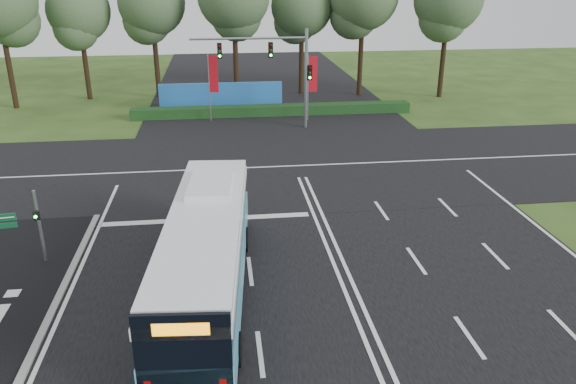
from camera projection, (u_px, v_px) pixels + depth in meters
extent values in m
plane|color=#2A4918|center=(335.00, 267.00, 21.89)|extent=(120.00, 120.00, 0.00)
cube|color=black|center=(335.00, 266.00, 21.88)|extent=(20.00, 120.00, 0.04)
cube|color=black|center=(294.00, 166.00, 32.94)|extent=(120.00, 14.00, 0.05)
cube|color=gray|center=(44.00, 330.00, 17.95)|extent=(0.25, 18.00, 0.12)
cube|color=#5CB1D6|center=(208.00, 269.00, 19.58)|extent=(3.45, 12.05, 1.09)
cube|color=black|center=(208.00, 282.00, 19.76)|extent=(3.43, 11.99, 0.30)
cube|color=black|center=(206.00, 244.00, 19.21)|extent=(3.34, 11.86, 0.94)
cube|color=white|center=(205.00, 228.00, 18.99)|extent=(3.45, 12.05, 0.35)
cube|color=white|center=(205.00, 219.00, 18.86)|extent=(3.37, 11.57, 0.35)
cube|color=white|center=(211.00, 184.00, 21.05)|extent=(1.83, 3.09, 0.25)
cube|color=black|center=(183.00, 352.00, 13.73)|extent=(2.40, 0.32, 2.18)
cube|color=orange|center=(181.00, 329.00, 13.44)|extent=(1.39, 0.17, 0.35)
cylinder|color=black|center=(187.00, 240.00, 22.86)|extent=(0.36, 1.05, 1.03)
cylinder|color=black|center=(244.00, 239.00, 22.95)|extent=(0.36, 1.05, 1.03)
cylinder|color=black|center=(156.00, 351.00, 16.24)|extent=(0.36, 1.05, 1.03)
cylinder|color=black|center=(236.00, 349.00, 16.33)|extent=(0.36, 1.05, 1.03)
cylinder|color=gray|center=(40.00, 227.00, 21.66)|extent=(0.12, 0.12, 3.06)
cube|color=black|center=(36.00, 216.00, 21.28)|extent=(0.29, 0.24, 0.35)
sphere|color=#19F233|center=(35.00, 217.00, 21.19)|extent=(0.12, 0.12, 0.12)
cylinder|color=gray|center=(209.00, 89.00, 41.75)|extent=(0.08, 0.08, 5.03)
cube|color=red|center=(214.00, 74.00, 41.31)|extent=(0.66, 0.22, 2.68)
cylinder|color=gray|center=(308.00, 88.00, 42.16)|extent=(0.08, 0.08, 4.91)
cube|color=red|center=(313.00, 74.00, 41.81)|extent=(0.66, 0.06, 2.62)
cylinder|color=gray|center=(306.00, 80.00, 39.72)|extent=(0.24, 0.24, 7.00)
cylinder|color=gray|center=(249.00, 38.00, 38.19)|extent=(8.00, 0.16, 0.16)
cube|color=black|center=(271.00, 50.00, 38.65)|extent=(0.32, 0.28, 1.05)
cube|color=black|center=(220.00, 51.00, 38.25)|extent=(0.32, 0.28, 1.05)
cube|color=black|center=(310.00, 73.00, 39.56)|extent=(0.32, 0.28, 1.05)
cube|color=#133515|center=(273.00, 110.00, 44.33)|extent=(22.00, 1.20, 0.80)
cube|color=blue|center=(221.00, 96.00, 45.91)|extent=(10.00, 0.30, 2.20)
cylinder|color=black|center=(8.00, 58.00, 45.33)|extent=(0.44, 0.44, 8.13)
cylinder|color=black|center=(85.00, 58.00, 48.74)|extent=(0.44, 0.44, 7.17)
sphere|color=#3D5A35|center=(79.00, 10.00, 47.27)|extent=(5.28, 5.28, 5.28)
cylinder|color=black|center=(156.00, 54.00, 49.28)|extent=(0.44, 0.44, 7.75)
sphere|color=#3D5A35|center=(151.00, 2.00, 47.69)|extent=(5.71, 5.71, 5.71)
cylinder|color=black|center=(235.00, 51.00, 48.66)|extent=(0.44, 0.44, 8.30)
cylinder|color=black|center=(301.00, 53.00, 50.85)|extent=(0.44, 0.44, 7.38)
sphere|color=#3D5A35|center=(302.00, 6.00, 49.34)|extent=(5.44, 5.44, 5.44)
cylinder|color=black|center=(361.00, 49.00, 50.10)|extent=(0.44, 0.44, 8.28)
cylinder|color=black|center=(443.00, 51.00, 49.43)|extent=(0.44, 0.44, 8.06)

